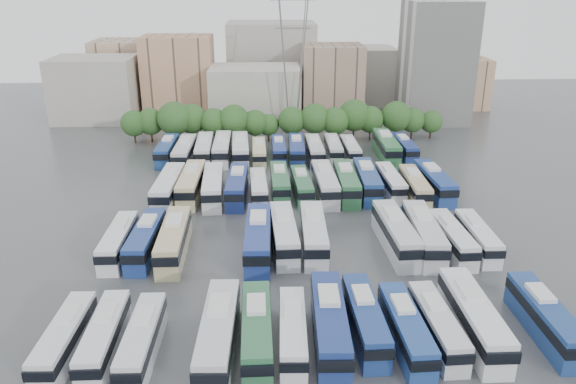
{
  "coord_description": "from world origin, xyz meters",
  "views": [
    {
      "loc": [
        -3.88,
        -66.18,
        31.1
      ],
      "look_at": [
        -0.84,
        6.12,
        3.0
      ],
      "focal_mm": 35.0,
      "sensor_mm": 36.0,
      "label": 1
    }
  ],
  "objects_px": {
    "bus_r0_s7": "(330,323)",
    "bus_r1_s11": "(424,233)",
    "bus_r0_s2": "(142,340)",
    "bus_r2_s4": "(237,186)",
    "bus_r0_s13": "(545,317)",
    "bus_r3_s9": "(333,148)",
    "electricity_pylon": "(293,41)",
    "bus_r1_s0": "(119,241)",
    "bus_r0_s1": "(104,336)",
    "bus_r0_s10": "(437,325)",
    "bus_r0_s0": "(65,338)",
    "bus_r2_s7": "(302,185)",
    "bus_r1_s10": "(396,233)",
    "bus_r2_s9": "(346,182)",
    "bus_r2_s6": "(280,182)",
    "bus_r2_s1": "(169,187)",
    "bus_r1_s12": "(452,238)",
    "bus_r1_s6": "(284,233)",
    "bus_r3_s3": "(222,148)",
    "bus_r1_s5": "(258,238)",
    "bus_r1_s2": "(174,240)",
    "bus_r2_s3": "(213,186)",
    "apartment_tower": "(436,62)",
    "bus_r0_s11": "(474,317)",
    "bus_r2_s8": "(325,183)",
    "bus_r2_s13": "(434,182)",
    "bus_r3_s5": "(259,152)",
    "bus_r3_s2": "(204,149)",
    "bus_r0_s4": "(218,334)",
    "bus_r3_s8": "(315,150)",
    "bus_r2_s12": "(415,186)",
    "bus_r2_s10": "(367,180)",
    "bus_r3_s7": "(297,150)",
    "bus_r0_s6": "(293,331)",
    "bus_r3_s12": "(386,146)",
    "bus_r1_s7": "(314,233)",
    "bus_r0_s9": "(406,328)",
    "bus_r2_s5": "(259,188)",
    "bus_r2_s11": "(390,182)",
    "bus_r1_s13": "(477,237)",
    "bus_r0_s5": "(257,330)",
    "bus_r3_s6": "(279,150)",
    "bus_r3_s13": "(404,147)",
    "bus_r3_s0": "(167,150)"
  },
  "relations": [
    {
      "from": "bus_r2_s3",
      "to": "bus_r2_s6",
      "type": "distance_m",
      "value": 10.05
    },
    {
      "from": "bus_r0_s1",
      "to": "bus_r2_s6",
      "type": "distance_m",
      "value": 41.29
    },
    {
      "from": "bus_r0_s13",
      "to": "bus_r3_s8",
      "type": "bearing_deg",
      "value": 106.83
    },
    {
      "from": "bus_r2_s9",
      "to": "bus_r3_s12",
      "type": "height_order",
      "value": "bus_r3_s12"
    },
    {
      "from": "bus_r2_s12",
      "to": "bus_r1_s6",
      "type": "bearing_deg",
      "value": -140.37
    },
    {
      "from": "bus_r1_s13",
      "to": "bus_r3_s2",
      "type": "distance_m",
      "value": 51.7
    },
    {
      "from": "bus_r0_s0",
      "to": "bus_r1_s5",
      "type": "relative_size",
      "value": 0.81
    },
    {
      "from": "bus_r1_s7",
      "to": "bus_r3_s9",
      "type": "relative_size",
      "value": 1.17
    },
    {
      "from": "bus_r0_s9",
      "to": "bus_r2_s7",
      "type": "distance_m",
      "value": 37.35
    },
    {
      "from": "bus_r0_s0",
      "to": "bus_r2_s7",
      "type": "bearing_deg",
      "value": 59.67
    },
    {
      "from": "bus_r1_s11",
      "to": "bus_r3_s12",
      "type": "xyz_separation_m",
      "value": [
        2.99,
        36.34,
        0.04
      ]
    },
    {
      "from": "bus_r0_s4",
      "to": "bus_r2_s3",
      "type": "bearing_deg",
      "value": 97.29
    },
    {
      "from": "electricity_pylon",
      "to": "bus_r2_s1",
      "type": "bearing_deg",
      "value": -117.41
    },
    {
      "from": "bus_r2_s6",
      "to": "bus_r2_s11",
      "type": "distance_m",
      "value": 16.8
    },
    {
      "from": "bus_r2_s1",
      "to": "bus_r1_s10",
      "type": "bearing_deg",
      "value": -27.36
    },
    {
      "from": "bus_r1_s11",
      "to": "bus_r3_s9",
      "type": "relative_size",
      "value": 1.2
    },
    {
      "from": "bus_r0_s6",
      "to": "bus_r1_s0",
      "type": "xyz_separation_m",
      "value": [
        -19.67,
        18.72,
        0.1
      ]
    },
    {
      "from": "bus_r1_s10",
      "to": "bus_r2_s9",
      "type": "distance_m",
      "value": 18.31
    },
    {
      "from": "bus_r0_s1",
      "to": "bus_r0_s10",
      "type": "bearing_deg",
      "value": 0.48
    },
    {
      "from": "bus_r0_s11",
      "to": "bus_r2_s8",
      "type": "xyz_separation_m",
      "value": [
        -9.86,
        35.6,
        0.01
      ]
    },
    {
      "from": "bus_r2_s13",
      "to": "bus_r3_s5",
      "type": "xyz_separation_m",
      "value": [
        -26.46,
        17.16,
        -0.29
      ]
    },
    {
      "from": "bus_r1_s11",
      "to": "bus_r2_s5",
      "type": "distance_m",
      "value": 26.47
    },
    {
      "from": "bus_r0_s0",
      "to": "bus_r3_s0",
      "type": "distance_m",
      "value": 55.53
    },
    {
      "from": "electricity_pylon",
      "to": "bus_r0_s13",
      "type": "height_order",
      "value": "electricity_pylon"
    },
    {
      "from": "bus_r0_s4",
      "to": "bus_r3_s8",
      "type": "xyz_separation_m",
      "value": [
        13.1,
        54.73,
        -0.2
      ]
    },
    {
      "from": "bus_r1_s0",
      "to": "bus_r3_s7",
      "type": "height_order",
      "value": "bus_r3_s7"
    },
    {
      "from": "bus_r2_s12",
      "to": "bus_r0_s11",
      "type": "bearing_deg",
      "value": -94.24
    },
    {
      "from": "bus_r3_s9",
      "to": "bus_r1_s12",
      "type": "bearing_deg",
      "value": -74.82
    },
    {
      "from": "bus_r2_s3",
      "to": "apartment_tower",
      "type": "bearing_deg",
      "value": 42.72
    },
    {
      "from": "bus_r1_s10",
      "to": "bus_r3_s2",
      "type": "relative_size",
      "value": 1.06
    },
    {
      "from": "bus_r1_s2",
      "to": "bus_r0_s11",
      "type": "bearing_deg",
      "value": -30.93
    },
    {
      "from": "bus_r0_s13",
      "to": "bus_r1_s12",
      "type": "bearing_deg",
      "value": 100.35
    },
    {
      "from": "bus_r0_s7",
      "to": "bus_r1_s11",
      "type": "height_order",
      "value": "bus_r1_s11"
    },
    {
      "from": "bus_r0_s13",
      "to": "bus_r3_s9",
      "type": "relative_size",
      "value": 1.07
    },
    {
      "from": "bus_r1_s6",
      "to": "bus_r3_s9",
      "type": "relative_size",
      "value": 1.16
    },
    {
      "from": "bus_r0_s6",
      "to": "bus_r3_s12",
      "type": "height_order",
      "value": "bus_r3_s12"
    },
    {
      "from": "electricity_pylon",
      "to": "bus_r1_s0",
      "type": "bearing_deg",
      "value": -112.72
    },
    {
      "from": "bus_r0_s2",
      "to": "bus_r2_s4",
      "type": "distance_m",
      "value": 37.6
    },
    {
      "from": "bus_r2_s11",
      "to": "bus_r3_s12",
      "type": "height_order",
      "value": "bus_r3_s12"
    },
    {
      "from": "bus_r0_s9",
      "to": "bus_r2_s1",
      "type": "bearing_deg",
      "value": 124.15
    },
    {
      "from": "bus_r1_s12",
      "to": "bus_r2_s4",
      "type": "height_order",
      "value": "bus_r2_s4"
    },
    {
      "from": "bus_r0_s5",
      "to": "bus_r3_s6",
      "type": "distance_m",
      "value": 55.18
    },
    {
      "from": "bus_r0_s2",
      "to": "bus_r1_s2",
      "type": "distance_m",
      "value": 18.99
    },
    {
      "from": "bus_r0_s1",
      "to": "bus_r2_s10",
      "type": "relative_size",
      "value": 0.84
    },
    {
      "from": "bus_r2_s10",
      "to": "bus_r3_s13",
      "type": "distance_m",
      "value": 20.51
    },
    {
      "from": "bus_r1_s7",
      "to": "bus_r3_s9",
      "type": "height_order",
      "value": "bus_r1_s7"
    },
    {
      "from": "bus_r2_s4",
      "to": "bus_r3_s12",
      "type": "distance_m",
      "value": 32.11
    },
    {
      "from": "bus_r0_s7",
      "to": "bus_r2_s5",
      "type": "distance_m",
      "value": 36.01
    },
    {
      "from": "bus_r1_s6",
      "to": "bus_r2_s6",
      "type": "relative_size",
      "value": 1.09
    },
    {
      "from": "bus_r2_s4",
      "to": "bus_r3_s3",
      "type": "relative_size",
      "value": 0.97
    }
  ]
}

